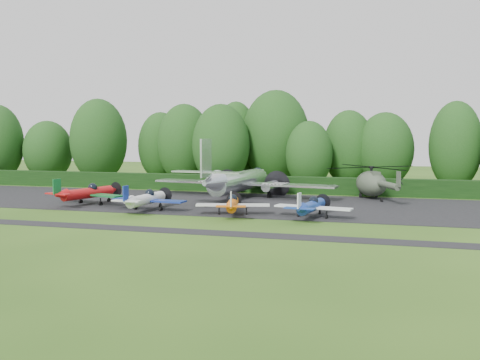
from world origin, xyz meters
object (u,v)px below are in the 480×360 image
(transport_plane, at_px, (238,181))
(light_plane_white, at_px, (146,199))
(light_plane_blue, at_px, (312,206))
(helicopter, at_px, (371,181))
(light_plane_orange, at_px, (233,204))
(light_plane_red, at_px, (88,193))

(transport_plane, xyz_separation_m, light_plane_white, (-5.54, -11.72, -0.78))
(light_plane_white, distance_m, light_plane_blue, 15.29)
(helicopter, bearing_deg, light_plane_white, -119.44)
(light_plane_blue, relative_size, helicopter, 0.54)
(light_plane_orange, bearing_deg, transport_plane, 117.23)
(transport_plane, bearing_deg, light_plane_red, -152.11)
(light_plane_red, xyz_separation_m, helicopter, (27.24, 12.85, 0.70))
(transport_plane, distance_m, light_plane_red, 16.09)
(light_plane_orange, bearing_deg, helicopter, 67.81)
(light_plane_orange, height_order, light_plane_blue, light_plane_blue)
(light_plane_red, height_order, light_plane_blue, light_plane_red)
(light_plane_orange, relative_size, helicopter, 0.52)
(light_plane_orange, bearing_deg, light_plane_white, -168.30)
(light_plane_red, distance_m, light_plane_white, 7.90)
(light_plane_white, relative_size, light_plane_orange, 1.10)
(transport_plane, xyz_separation_m, light_plane_red, (-13.07, -9.35, -0.69))
(light_plane_orange, bearing_deg, light_plane_red, -175.71)
(light_plane_red, distance_m, helicopter, 30.13)
(transport_plane, bearing_deg, helicopter, 6.20)
(transport_plane, distance_m, helicopter, 14.60)
(light_plane_blue, bearing_deg, light_plane_red, 164.18)
(light_plane_white, bearing_deg, helicopter, 33.27)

